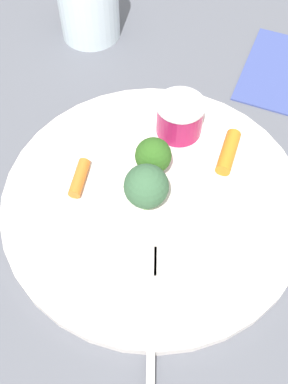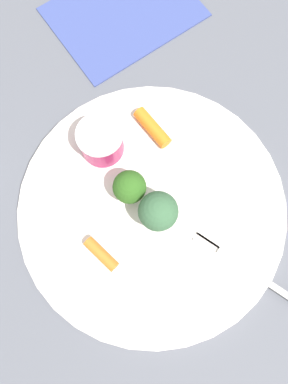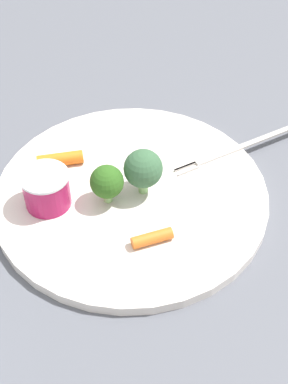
# 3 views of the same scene
# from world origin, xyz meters

# --- Properties ---
(ground_plane) EXTENTS (2.40, 2.40, 0.00)m
(ground_plane) POSITION_xyz_m (0.00, 0.00, 0.00)
(ground_plane) COLOR #545760
(plate) EXTENTS (0.30, 0.30, 0.01)m
(plate) POSITION_xyz_m (0.00, 0.00, 0.01)
(plate) COLOR silver
(plate) RESTS_ON ground_plane
(sauce_cup) EXTENTS (0.05, 0.05, 0.04)m
(sauce_cup) POSITION_xyz_m (-0.03, -0.08, 0.03)
(sauce_cup) COLOR #A0174A
(sauce_cup) RESTS_ON plate
(broccoli_floret_0) EXTENTS (0.04, 0.04, 0.05)m
(broccoli_floret_0) POSITION_xyz_m (0.01, 0.01, 0.04)
(broccoli_floret_0) COLOR #85B86F
(broccoli_floret_0) RESTS_ON plate
(broccoli_floret_1) EXTENTS (0.04, 0.04, 0.05)m
(broccoli_floret_1) POSITION_xyz_m (-0.00, -0.03, 0.04)
(broccoli_floret_1) COLOR #90BF73
(broccoli_floret_1) RESTS_ON plate
(carrot_stick_0) EXTENTS (0.03, 0.05, 0.02)m
(carrot_stick_0) POSITION_xyz_m (-0.08, -0.05, 0.02)
(carrot_stick_0) COLOR orange
(carrot_stick_0) RESTS_ON plate
(carrot_stick_1) EXTENTS (0.02, 0.04, 0.01)m
(carrot_stick_1) POSITION_xyz_m (0.07, -0.02, 0.02)
(carrot_stick_1) COLOR orange
(carrot_stick_1) RESTS_ON plate
(fork) EXTENTS (0.02, 0.19, 0.00)m
(fork) POSITION_xyz_m (0.01, 0.15, 0.01)
(fork) COLOR beige
(fork) RESTS_ON plate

